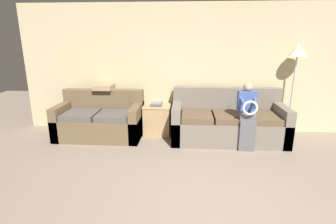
# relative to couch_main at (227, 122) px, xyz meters

# --- Properties ---
(wall_back) EXTENTS (7.50, 0.06, 2.55)m
(wall_back) POSITION_rel_couch_main_xyz_m (-0.43, 0.55, 0.94)
(wall_back) COLOR #C6B789
(wall_back) RESTS_ON ground_plane
(couch_main) EXTENTS (2.09, 0.94, 0.95)m
(couch_main) POSITION_rel_couch_main_xyz_m (0.00, 0.00, 0.00)
(couch_main) COLOR #70665B
(couch_main) RESTS_ON ground_plane
(couch_side) EXTENTS (1.62, 0.88, 0.89)m
(couch_side) POSITION_rel_couch_main_xyz_m (-2.47, -0.00, -0.02)
(couch_side) COLOR brown
(couch_side) RESTS_ON ground_plane
(child_left_seated) EXTENTS (0.32, 0.37, 1.16)m
(child_left_seated) POSITION_rel_couch_main_xyz_m (0.26, -0.41, 0.30)
(child_left_seated) COLOR #56565B
(child_left_seated) RESTS_ON ground_plane
(side_shelf) EXTENTS (0.54, 0.54, 0.59)m
(side_shelf) POSITION_rel_couch_main_xyz_m (-1.37, 0.23, -0.03)
(side_shelf) COLOR tan
(side_shelf) RESTS_ON ground_plane
(book_stack) EXTENTS (0.22, 0.28, 0.09)m
(book_stack) POSITION_rel_couch_main_xyz_m (-1.38, 0.22, 0.30)
(book_stack) COLOR #4C4C56
(book_stack) RESTS_ON side_shelf
(floor_lamp) EXTENTS (0.34, 0.34, 1.78)m
(floor_lamp) POSITION_rel_couch_main_xyz_m (1.25, 0.30, 1.20)
(floor_lamp) COLOR #2D2B28
(floor_lamp) RESTS_ON ground_plane
(throw_pillow) EXTENTS (0.37, 0.37, 0.10)m
(throw_pillow) POSITION_rel_couch_main_xyz_m (-2.45, 0.29, 0.60)
(throw_pillow) COLOR #A38460
(throw_pillow) RESTS_ON couch_side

